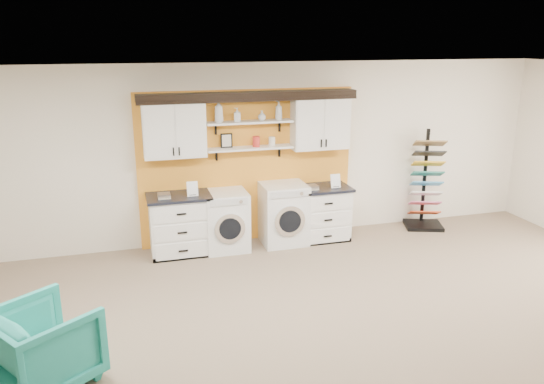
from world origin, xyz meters
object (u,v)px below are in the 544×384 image
object	(u,v)px
base_cabinet_left	(180,224)
washer	(226,220)
sample_rack	(425,197)
dryer	(283,214)
armchair	(44,346)
base_cabinet_right	(321,213)

from	to	relation	value
base_cabinet_left	washer	world-z (taller)	base_cabinet_left
base_cabinet_left	sample_rack	xyz separation A→B (m)	(4.17, 0.03, 0.07)
base_cabinet_left	dryer	distance (m)	1.62
dryer	armchair	distance (m)	4.27
washer	dryer	distance (m)	0.93
washer	sample_rack	xyz separation A→B (m)	(3.47, 0.04, 0.08)
base_cabinet_left	base_cabinet_right	size ratio (longest dim) A/B	1.05
base_cabinet_right	dryer	xyz separation A→B (m)	(-0.64, -0.00, 0.05)
base_cabinet_left	washer	distance (m)	0.69
washer	armchair	xyz separation A→B (m)	(-2.27, -2.83, -0.06)
base_cabinet_right	armchair	bearing A→B (deg)	-143.59
armchair	washer	bearing A→B (deg)	-74.46
washer	armchair	size ratio (longest dim) A/B	1.06
base_cabinet_left	base_cabinet_right	xyz separation A→B (m)	(2.26, 0.00, -0.02)
base_cabinet_left	armchair	world-z (taller)	base_cabinet_left
base_cabinet_left	base_cabinet_right	world-z (taller)	base_cabinet_left
base_cabinet_right	dryer	bearing A→B (deg)	-179.69
dryer	armchair	world-z (taller)	dryer
sample_rack	armchair	world-z (taller)	sample_rack
base_cabinet_left	washer	size ratio (longest dim) A/B	1.03
base_cabinet_right	sample_rack	size ratio (longest dim) A/B	0.53
dryer	base_cabinet_right	bearing A→B (deg)	0.31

